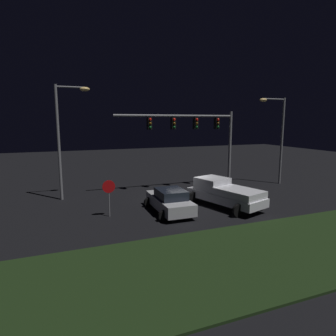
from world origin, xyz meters
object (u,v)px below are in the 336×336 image
(car_sedan, at_px, (170,201))
(street_lamp_left, at_px, (65,129))
(pickup_truck, at_px, (223,192))
(traffic_signal_gantry, at_px, (196,129))
(street_lamp_right, at_px, (277,130))
(stop_sign, at_px, (109,191))

(car_sedan, xyz_separation_m, street_lamp_left, (-5.78, 5.66, 4.39))
(pickup_truck, height_order, street_lamp_left, street_lamp_left)
(car_sedan, relative_size, traffic_signal_gantry, 0.43)
(traffic_signal_gantry, relative_size, street_lamp_right, 1.34)
(pickup_truck, bearing_deg, car_sedan, 72.37)
(pickup_truck, xyz_separation_m, stop_sign, (-7.53, 0.58, 0.56))
(car_sedan, height_order, street_lamp_left, street_lamp_left)
(stop_sign, bearing_deg, traffic_signal_gantry, 30.48)
(street_lamp_left, distance_m, street_lamp_right, 17.84)
(traffic_signal_gantry, height_order, stop_sign, traffic_signal_gantry)
(street_lamp_left, xyz_separation_m, street_lamp_right, (17.78, -1.39, -0.23))
(car_sedan, height_order, traffic_signal_gantry, traffic_signal_gantry)
(stop_sign, bearing_deg, car_sedan, -8.18)
(pickup_truck, height_order, street_lamp_right, street_lamp_right)
(traffic_signal_gantry, distance_m, stop_sign, 10.06)
(traffic_signal_gantry, bearing_deg, street_lamp_right, -7.92)
(street_lamp_right, bearing_deg, car_sedan, -160.41)
(pickup_truck, relative_size, street_lamp_left, 0.70)
(traffic_signal_gantry, xyz_separation_m, street_lamp_right, (7.55, -1.05, -0.13))
(pickup_truck, bearing_deg, stop_sign, 68.74)
(traffic_signal_gantry, xyz_separation_m, stop_sign, (-8.14, -4.79, -3.47))
(pickup_truck, distance_m, car_sedan, 3.85)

